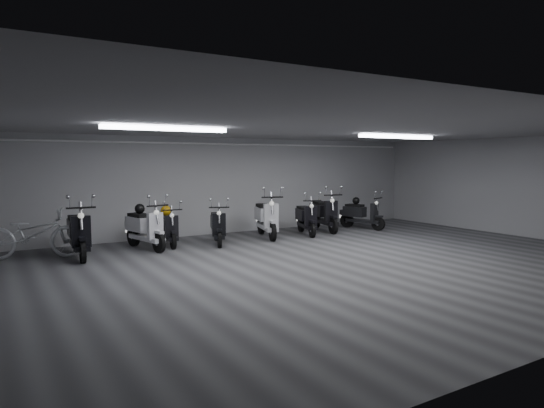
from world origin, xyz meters
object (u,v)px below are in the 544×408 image
scooter_5 (218,220)px  scooter_9 (362,209)px  scooter_7 (306,213)px  scooter_2 (145,221)px  helmet_2 (356,201)px  helmet_0 (166,211)px  helmet_1 (140,209)px  bicycle (33,228)px  scooter_1 (78,225)px  scooter_6 (267,212)px  scooter_8 (324,208)px  scooter_3 (168,222)px

scooter_5 → scooter_9: bearing=22.2°
scooter_7 → scooter_9: size_ratio=1.04×
scooter_2 → scooter_9: bearing=-13.2°
helmet_2 → helmet_0: bearing=177.3°
helmet_0 → helmet_1: helmet_1 is taller
scooter_5 → bicycle: size_ratio=0.80×
scooter_1 → scooter_6: size_ratio=0.99×
scooter_7 → scooter_9: scooter_7 is taller
helmet_1 → scooter_2: bearing=-77.5°
scooter_6 → scooter_5: bearing=-154.5°
scooter_5 → scooter_8: scooter_8 is taller
scooter_8 → bicycle: size_ratio=0.92×
scooter_1 → scooter_7: size_ratio=1.13×
scooter_2 → scooter_7: 4.66m
bicycle → helmet_1: bearing=-70.4°
scooter_3 → scooter_9: size_ratio=0.96×
scooter_3 → helmet_2: size_ratio=6.97×
scooter_2 → scooter_8: 5.53m
helmet_1 → helmet_2: size_ratio=1.07×
scooter_2 → scooter_8: bearing=-10.6°
scooter_2 → scooter_5: bearing=-19.2°
scooter_9 → helmet_0: 6.18m
bicycle → scooter_9: bearing=-73.6°
scooter_3 → scooter_8: size_ratio=0.84×
scooter_6 → scooter_7: bearing=8.9°
scooter_3 → helmet_0: scooter_3 is taller
scooter_3 → scooter_5: (1.17, -0.42, 0.03)m
scooter_2 → scooter_8: size_ratio=0.96×
scooter_1 → scooter_8: size_ratio=1.02×
helmet_2 → scooter_9: bearing=-71.0°
scooter_2 → scooter_9: scooter_2 is taller
scooter_8 → scooter_9: 1.32m
helmet_0 → helmet_1: size_ratio=1.08×
scooter_1 → scooter_7: scooter_1 is taller
scooter_3 → scooter_7: (4.02, -0.32, 0.05)m
bicycle → helmet_1: size_ratio=8.49×
scooter_2 → helmet_2: 6.75m
scooter_6 → helmet_2: (3.33, 0.09, 0.15)m
scooter_2 → scooter_7: size_ratio=1.07×
scooter_3 → scooter_6: bearing=3.2°
helmet_1 → scooter_6: bearing=-3.3°
scooter_1 → scooter_5: size_ratio=1.17×
scooter_3 → helmet_1: 0.79m
scooter_6 → helmet_1: (-3.47, 0.20, 0.24)m
helmet_1 → helmet_0: bearing=14.2°
scooter_1 → helmet_1: size_ratio=7.91×
scooter_5 → helmet_0: scooter_5 is taller
scooter_3 → helmet_0: bearing=90.0°
helmet_0 → helmet_2: (6.08, -0.29, 0.01)m
scooter_3 → helmet_2: bearing=5.9°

